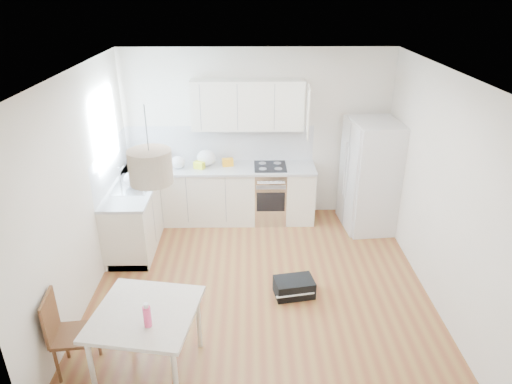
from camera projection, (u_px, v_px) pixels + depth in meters
floor at (260, 284)px, 5.92m from camera, size 4.20×4.20×0.00m
ceiling at (261, 73)px, 4.79m from camera, size 4.20×4.20×0.00m
wall_back at (257, 135)px, 7.26m from camera, size 4.20×0.00×4.20m
wall_left at (81, 190)px, 5.33m from camera, size 0.00×4.20×4.20m
wall_right at (438, 188)px, 5.39m from camera, size 0.00×4.20×4.20m
window_glassblock at (105, 129)px, 6.20m from camera, size 0.02×1.00×1.00m
cabinets_back at (220, 195)px, 7.36m from camera, size 3.00×0.60×0.88m
cabinets_left at (138, 212)px, 6.80m from camera, size 0.60×1.80×0.88m
counter_back at (219, 168)px, 7.17m from camera, size 3.02×0.64×0.04m
counter_left at (134, 184)px, 6.61m from camera, size 0.64×1.82×0.04m
backsplash_back at (220, 143)px, 7.31m from camera, size 3.00×0.01×0.58m
backsplash_left at (111, 164)px, 6.47m from camera, size 0.01×1.80×0.58m
upper_cabinets at (248, 105)px, 6.89m from camera, size 1.70×0.32×0.75m
range_oven at (270, 194)px, 7.37m from camera, size 0.50×0.61×0.88m
sink at (133, 185)px, 6.56m from camera, size 0.50×0.80×0.16m
refrigerator at (371, 176)px, 6.99m from camera, size 0.90×0.93×1.72m
dining_table at (146, 318)px, 4.33m from camera, size 1.08×1.08×0.74m
dining_chair at (74, 333)px, 4.45m from camera, size 0.42×0.42×0.90m
drink_bottle at (147, 315)px, 4.07m from camera, size 0.08×0.08×0.25m
gym_bag at (294, 287)px, 5.67m from camera, size 0.53×0.39×0.22m
pendant_lamp at (150, 167)px, 3.76m from camera, size 0.41×0.41×0.28m
grocery_bag_a at (155, 159)px, 7.14m from camera, size 0.28×0.24×0.25m
grocery_bag_b at (178, 162)px, 7.07m from camera, size 0.22×0.19×0.20m
grocery_bag_c at (206, 158)px, 7.17m from camera, size 0.29×0.25×0.26m
grocery_bag_d at (146, 171)px, 6.78m from camera, size 0.21×0.17×0.18m
grocery_bag_e at (133, 180)px, 6.41m from camera, size 0.26×0.22×0.23m
snack_orange at (228, 162)px, 7.19m from camera, size 0.19×0.14×0.12m
snack_yellow at (199, 165)px, 7.09m from camera, size 0.19×0.15×0.11m
snack_red at (166, 163)px, 7.17m from camera, size 0.16×0.11×0.10m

